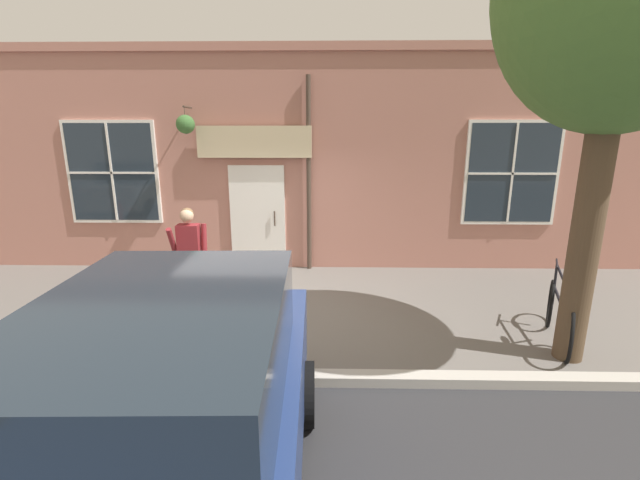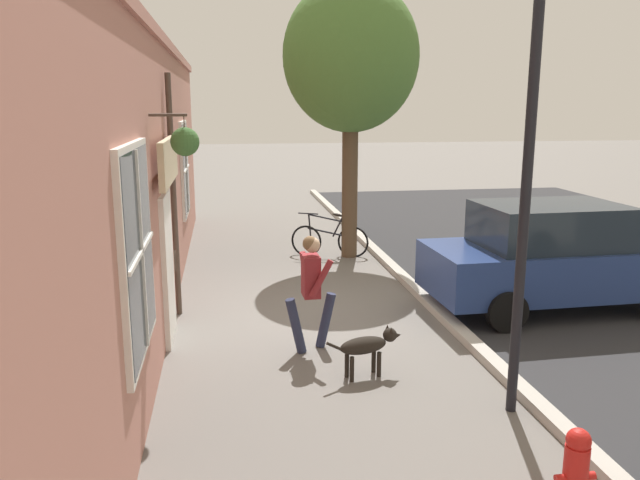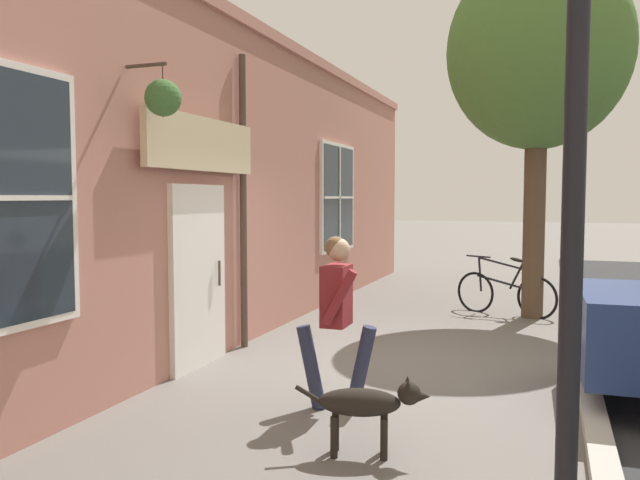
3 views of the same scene
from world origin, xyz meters
name	(u,v)px [view 1 (image 1 of 3)]	position (x,y,z in m)	size (l,w,h in m)	color
ground_plane	(281,310)	(0.00, 0.00, 0.00)	(90.00, 90.00, 0.00)	#66605B
storefront_facade	(291,160)	(-2.34, 0.00, 2.18)	(0.95, 18.00, 4.34)	#B27566
pedestrian_walking	(190,248)	(-0.22, -1.47, 0.95)	(0.72, 0.55, 1.60)	#282D47
dog_on_leash	(118,293)	(0.34, -2.41, 0.40)	(1.01, 0.38, 0.61)	black
leaning_bicycle	(559,315)	(0.93, 3.84, 0.38)	(1.66, 0.62, 1.00)	black
parked_car_mid_block	(162,436)	(3.97, -0.31, 0.88)	(4.35, 2.04, 1.75)	navy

